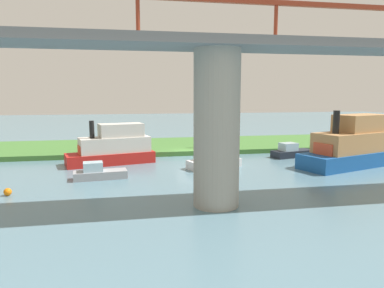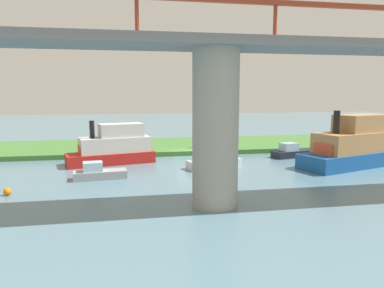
% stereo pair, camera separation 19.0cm
% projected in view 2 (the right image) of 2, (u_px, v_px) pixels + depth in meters
% --- Properties ---
extents(ground_plane, '(160.00, 160.00, 0.00)m').
position_uv_depth(ground_plane, '(189.00, 156.00, 37.65)').
color(ground_plane, slate).
extents(grassy_bank, '(80.00, 12.00, 0.50)m').
position_uv_depth(grassy_bank, '(180.00, 146.00, 43.46)').
color(grassy_bank, '#427533').
rests_on(grassy_bank, ground).
extents(bridge_pylon, '(2.67, 2.67, 9.08)m').
position_uv_depth(bridge_pylon, '(215.00, 129.00, 20.41)').
color(bridge_pylon, '#9E998E').
rests_on(bridge_pylon, ground).
extents(bridge_span, '(60.26, 4.30, 3.25)m').
position_uv_depth(bridge_span, '(216.00, 39.00, 19.72)').
color(bridge_span, slate).
rests_on(bridge_span, bridge_pylon).
extents(person_on_bank, '(0.37, 0.37, 1.39)m').
position_uv_depth(person_on_bank, '(196.00, 142.00, 39.92)').
color(person_on_bank, '#2D334C').
rests_on(person_on_bank, grassy_bank).
extents(mooring_post, '(0.20, 0.20, 1.00)m').
position_uv_depth(mooring_post, '(115.00, 148.00, 36.82)').
color(mooring_post, brown).
rests_on(mooring_post, grassy_bank).
extents(motorboat_white, '(10.56, 6.33, 5.12)m').
position_uv_depth(motorboat_white, '(353.00, 146.00, 32.13)').
color(motorboat_white, '#195199').
rests_on(motorboat_white, ground).
extents(pontoon_yellow, '(8.47, 4.57, 4.12)m').
position_uv_depth(pontoon_yellow, '(113.00, 147.00, 33.51)').
color(pontoon_yellow, red).
rests_on(pontoon_yellow, ground).
extents(houseboat_blue, '(4.17, 1.89, 1.34)m').
position_uv_depth(houseboat_blue, '(98.00, 173.00, 27.56)').
color(houseboat_blue, '#99999E').
rests_on(houseboat_blue, ground).
extents(skiff_small, '(4.79, 2.65, 1.51)m').
position_uv_depth(skiff_small, '(292.00, 152.00, 36.92)').
color(skiff_small, '#1E232D').
rests_on(skiff_small, ground).
extents(riverboat_paddlewheel, '(5.17, 3.26, 1.62)m').
position_uv_depth(riverboat_paddlewheel, '(213.00, 161.00, 31.54)').
color(riverboat_paddlewheel, white).
rests_on(riverboat_paddlewheel, ground).
extents(marker_buoy, '(0.50, 0.50, 0.50)m').
position_uv_depth(marker_buoy, '(7.00, 192.00, 23.07)').
color(marker_buoy, orange).
rests_on(marker_buoy, ground).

